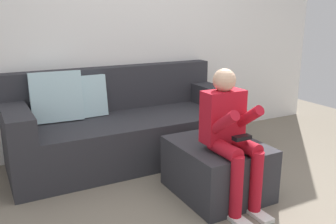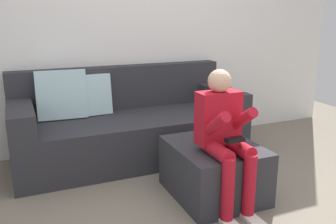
% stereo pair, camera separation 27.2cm
% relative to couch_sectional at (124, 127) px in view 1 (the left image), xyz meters
% --- Properties ---
extents(wall_back, '(5.29, 0.10, 2.73)m').
position_rel_couch_sectional_xyz_m(wall_back, '(0.26, 0.44, 1.03)').
color(wall_back, white).
rests_on(wall_back, ground_plane).
extents(couch_sectional, '(2.29, 0.91, 0.94)m').
position_rel_couch_sectional_xyz_m(couch_sectional, '(0.00, 0.00, 0.00)').
color(couch_sectional, '#2D2D33').
rests_on(couch_sectional, ground_plane).
extents(ottoman, '(0.66, 0.77, 0.44)m').
position_rel_couch_sectional_xyz_m(ottoman, '(0.40, -1.08, -0.11)').
color(ottoman, '#2D2D33').
rests_on(ottoman, ground_plane).
extents(person_seated, '(0.33, 0.57, 1.07)m').
position_rel_couch_sectional_xyz_m(person_seated, '(0.37, -1.27, 0.27)').
color(person_seated, red).
rests_on(person_seated, ground_plane).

